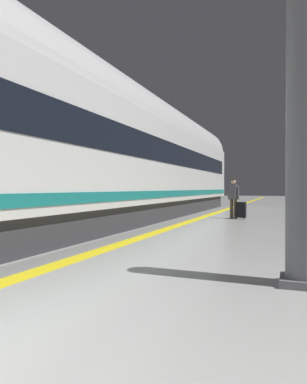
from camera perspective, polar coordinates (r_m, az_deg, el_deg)
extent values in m
cube|color=yellow|center=(11.24, 2.37, -5.55)|extent=(0.36, 80.00, 0.01)
cube|color=slate|center=(11.36, 0.60, -5.49)|extent=(0.70, 80.00, 0.01)
cube|color=#38383D|center=(11.94, -7.87, -3.53)|extent=(2.67, 27.44, 0.70)
cube|color=white|center=(11.95, -7.89, 5.11)|extent=(2.90, 28.58, 2.90)
cylinder|color=white|center=(12.14, -7.90, 11.71)|extent=(2.84, 28.01, 2.84)
cube|color=black|center=(11.98, -7.89, 6.78)|extent=(2.93, 26.87, 0.80)
cube|color=#197F7F|center=(11.92, -7.88, -0.41)|extent=(2.94, 28.01, 0.24)
cube|color=gray|center=(16.41, -5.30, 3.01)|extent=(0.02, 0.90, 2.00)
cylinder|color=brown|center=(15.19, 11.84, -2.49)|extent=(0.13, 0.13, 0.78)
cylinder|color=brown|center=(15.10, 12.39, -2.51)|extent=(0.13, 0.13, 0.78)
cube|color=#4C4C51|center=(15.12, 12.12, 0.04)|extent=(0.36, 0.29, 0.56)
cylinder|color=#4C4C51|center=(15.24, 11.48, -0.13)|extent=(0.08, 0.08, 0.52)
cylinder|color=#4C4C51|center=(15.03, 12.82, -0.14)|extent=(0.08, 0.08, 0.52)
sphere|color=tan|center=(15.13, 12.13, 1.56)|extent=(0.21, 0.21, 0.21)
sphere|color=black|center=(15.13, 12.13, 1.65)|extent=(0.19, 0.19, 0.19)
cube|color=black|center=(14.87, 13.21, -2.67)|extent=(0.41, 0.27, 0.61)
cube|color=black|center=(14.99, 13.33, -2.94)|extent=(0.31, 0.06, 0.33)
cylinder|color=black|center=(14.87, 12.61, -3.96)|extent=(0.03, 0.06, 0.06)
cylinder|color=black|center=(14.79, 13.67, -3.99)|extent=(0.03, 0.06, 0.06)
cylinder|color=slate|center=(4.99, 22.07, 7.37)|extent=(0.44, 0.44, 3.60)
cube|color=slate|center=(5.09, 21.99, -12.58)|extent=(0.56, 0.56, 0.10)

